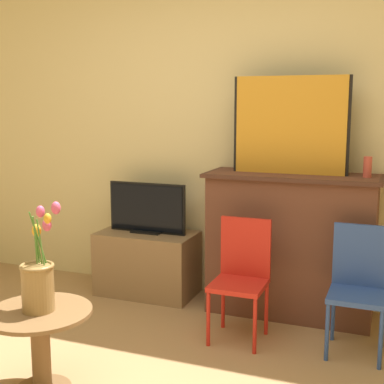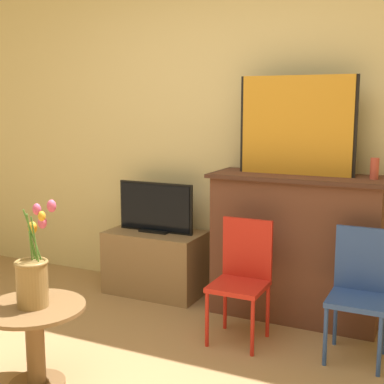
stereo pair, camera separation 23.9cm
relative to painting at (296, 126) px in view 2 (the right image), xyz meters
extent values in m
cube|color=beige|center=(-0.49, 0.24, 0.04)|extent=(8.00, 0.06, 2.70)
cube|color=brown|center=(0.03, -0.01, -0.82)|extent=(1.11, 0.43, 0.99)
cube|color=#43271C|center=(0.03, -0.02, -0.34)|extent=(1.17, 0.47, 0.02)
cube|color=black|center=(0.00, 0.01, 0.00)|extent=(0.78, 0.02, 0.65)
cube|color=orange|center=(0.00, -0.01, 0.00)|extent=(0.74, 0.02, 0.65)
cylinder|color=#CC4C3D|center=(0.51, -0.01, -0.26)|extent=(0.05, 0.05, 0.13)
cube|color=olive|center=(-1.07, -0.02, -1.07)|extent=(0.74, 0.42, 0.48)
cube|color=black|center=(-1.07, -0.02, -0.82)|extent=(0.24, 0.12, 0.02)
cube|color=black|center=(-1.07, -0.01, -0.64)|extent=(0.62, 0.02, 0.38)
cube|color=black|center=(-1.07, -0.02, -0.64)|extent=(0.59, 0.02, 0.35)
cylinder|color=red|center=(-0.32, -0.71, -1.14)|extent=(0.02, 0.02, 0.34)
cylinder|color=red|center=(-0.03, -0.71, -1.14)|extent=(0.02, 0.02, 0.34)
cylinder|color=red|center=(-0.32, -0.42, -1.14)|extent=(0.02, 0.02, 0.34)
cylinder|color=red|center=(-0.03, -0.42, -1.14)|extent=(0.02, 0.02, 0.34)
cube|color=red|center=(-0.18, -0.57, -0.96)|extent=(0.32, 0.32, 0.03)
cube|color=red|center=(-0.18, -0.42, -0.75)|extent=(0.32, 0.02, 0.38)
cylinder|color=#2D4C99|center=(0.37, -0.64, -1.14)|extent=(0.02, 0.02, 0.34)
cylinder|color=#2D4C99|center=(0.66, -0.64, -1.14)|extent=(0.02, 0.02, 0.34)
cylinder|color=#2D4C99|center=(0.37, -0.36, -1.14)|extent=(0.02, 0.02, 0.34)
cube|color=#2D4C99|center=(0.51, -0.50, -0.96)|extent=(0.32, 0.32, 0.03)
cube|color=#2D4C99|center=(0.51, -0.35, -0.75)|extent=(0.32, 0.02, 0.38)
cylinder|color=brown|center=(-0.94, -1.52, -1.30)|extent=(0.29, 0.29, 0.02)
cylinder|color=brown|center=(-0.94, -1.52, -1.10)|extent=(0.09, 0.09, 0.42)
cylinder|color=brown|center=(-0.94, -1.52, -0.88)|extent=(0.53, 0.53, 0.02)
cylinder|color=olive|center=(-0.94, -1.52, -0.76)|extent=(0.16, 0.16, 0.23)
torus|color=olive|center=(-0.94, -1.52, -0.64)|extent=(0.17, 0.17, 0.02)
cylinder|color=#477A2D|center=(-0.95, -1.49, -0.55)|extent=(0.05, 0.11, 0.33)
ellipsoid|color=#E0517A|center=(-0.99, -1.39, -0.40)|extent=(0.04, 0.04, 0.06)
cylinder|color=#477A2D|center=(-0.95, -1.49, -0.60)|extent=(0.05, 0.06, 0.24)
ellipsoid|color=orange|center=(-0.99, -1.44, -0.49)|extent=(0.05, 0.05, 0.07)
cylinder|color=#477A2D|center=(-0.94, -1.49, -0.59)|extent=(0.01, 0.08, 0.27)
ellipsoid|color=#E0517A|center=(-0.94, -1.42, -0.46)|extent=(0.05, 0.05, 0.06)
cylinder|color=#477A2D|center=(-0.93, -1.49, -0.54)|extent=(0.03, 0.12, 0.35)
ellipsoid|color=#E0517A|center=(-0.91, -1.37, -0.38)|extent=(0.05, 0.05, 0.07)
cylinder|color=#477A2D|center=(-0.91, -1.50, -0.57)|extent=(0.03, 0.03, 0.32)
ellipsoid|color=orange|center=(-0.89, -1.48, -0.41)|extent=(0.04, 0.04, 0.05)
camera|label=1|loc=(0.69, -3.60, 0.14)|focal=50.00mm
camera|label=2|loc=(0.91, -3.50, 0.14)|focal=50.00mm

